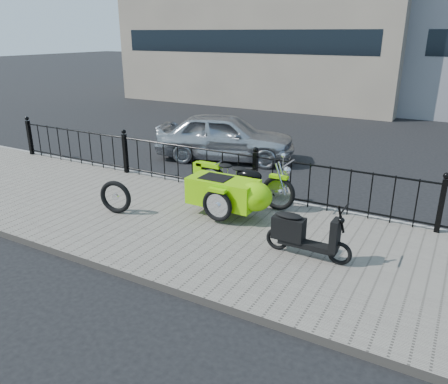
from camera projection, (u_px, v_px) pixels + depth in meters
The scene contains 8 objects.
ground at pixel (224, 224), 8.17m from camera, with size 120.00×120.00×0.00m, color black.
sidewalk at pixel (211, 231), 7.74m from camera, with size 30.00×3.80×0.12m, color #6E665D.
curb at pixel (257, 197), 9.32m from camera, with size 30.00×0.10×0.12m, color gray.
iron_fence at pixel (255, 176), 9.03m from camera, with size 14.11×0.11×1.08m.
motorcycle_sidecar at pixel (235, 191), 8.15m from camera, with size 2.28×1.48×0.98m.
scooter at pixel (302, 234), 6.66m from camera, with size 1.37×0.40×0.93m.
spare_tire at pixel (116, 197), 8.26m from camera, with size 0.65×0.65×0.09m, color black.
sedan_car at pixel (225, 137), 12.12m from camera, with size 1.54×3.83×1.30m, color #B2B4B9.
Camera 1 is at (3.65, -6.51, 3.37)m, focal length 35.00 mm.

